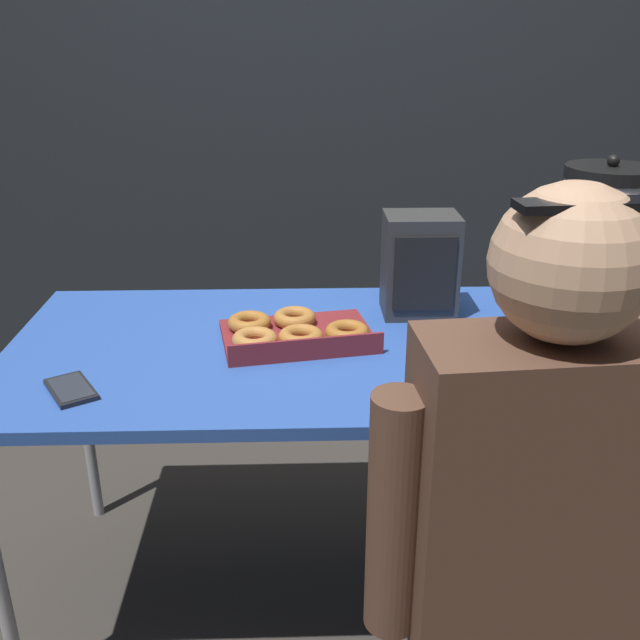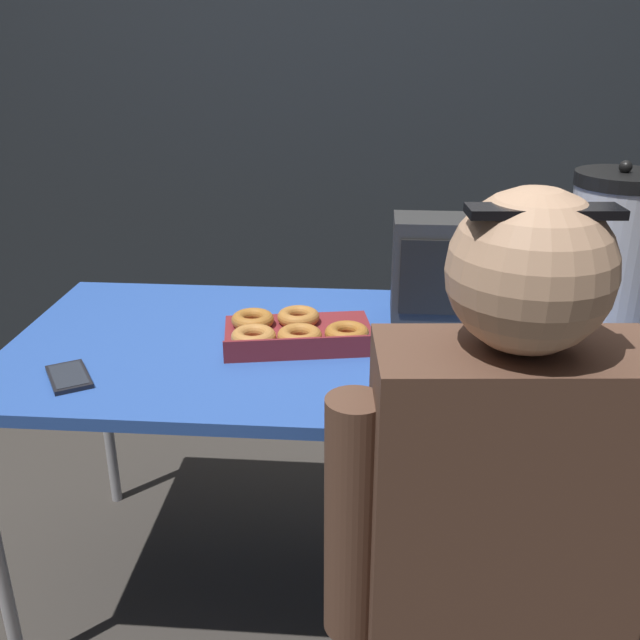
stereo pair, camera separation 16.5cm
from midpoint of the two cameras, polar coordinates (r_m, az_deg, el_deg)
ground_plane at (r=2.08m, az=3.08°, el=-20.53°), size 12.00×12.00×0.00m
back_wall at (r=2.83m, az=4.38°, el=18.41°), size 6.00×0.11×2.42m
folding_table at (r=1.69m, az=3.55°, el=-3.34°), size 1.51×0.76×0.73m
donut_box at (r=1.68m, az=0.74°, el=-1.00°), size 0.39×0.30×0.05m
coffee_urn at (r=1.71m, az=24.75°, el=3.90°), size 0.20×0.22×0.43m
cell_phone at (r=1.57m, az=-16.66°, el=-4.44°), size 0.14×0.15×0.01m
space_heater at (r=1.81m, az=11.33°, el=4.01°), size 0.18×0.15×0.26m
person_seated at (r=1.27m, az=17.60°, el=-19.04°), size 0.55×0.25×1.23m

